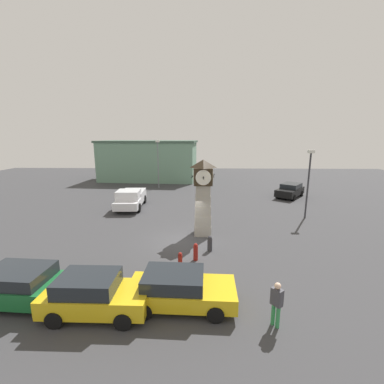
# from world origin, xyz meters

# --- Properties ---
(ground_plane) EXTENTS (77.53, 77.53, 0.00)m
(ground_plane) POSITION_xyz_m (0.00, 0.00, 0.00)
(ground_plane) COLOR #38383A
(clock_tower) EXTENTS (1.59, 1.62, 5.21)m
(clock_tower) POSITION_xyz_m (1.29, 1.17, 2.76)
(clock_tower) COLOR #A19C92
(clock_tower) RESTS_ON ground_plane
(bollard_near_tower) EXTENTS (0.22, 0.22, 0.95)m
(bollard_near_tower) POSITION_xyz_m (0.06, -3.79, 0.48)
(bollard_near_tower) COLOR maroon
(bollard_near_tower) RESTS_ON ground_plane
(bollard_mid_row) EXTENTS (0.25, 0.25, 0.97)m
(bollard_mid_row) POSITION_xyz_m (0.84, -2.71, 0.49)
(bollard_mid_row) COLOR maroon
(bollard_mid_row) RESTS_ON ground_plane
(bollard_far_row) EXTENTS (0.29, 0.29, 0.95)m
(bollard_far_row) POSITION_xyz_m (1.67, -1.55, 0.48)
(bollard_far_row) COLOR #333338
(bollard_far_row) RESTS_ON ground_plane
(car_navy_sedan) EXTENTS (4.57, 2.29, 1.48)m
(car_navy_sedan) POSITION_xyz_m (-6.09, -6.57, 0.76)
(car_navy_sedan) COLOR #19602D
(car_navy_sedan) RESTS_ON ground_plane
(car_near_tower) EXTENTS (3.98, 1.93, 1.57)m
(car_near_tower) POSITION_xyz_m (-2.98, -7.14, 0.80)
(car_near_tower) COLOR gold
(car_near_tower) RESTS_ON ground_plane
(car_by_building) EXTENTS (4.36, 2.14, 1.43)m
(car_by_building) POSITION_xyz_m (0.23, -6.60, 0.74)
(car_by_building) COLOR gold
(car_by_building) RESTS_ON ground_plane
(car_far_lot) EXTENTS (4.12, 4.53, 1.52)m
(car_far_lot) POSITION_xyz_m (11.30, 12.64, 0.78)
(car_far_lot) COLOR black
(car_far_lot) RESTS_ON ground_plane
(pickup_truck) EXTENTS (2.50, 5.47, 1.85)m
(pickup_truck) POSITION_xyz_m (-5.48, 7.92, 0.93)
(pickup_truck) COLOR silver
(pickup_truck) RESTS_ON ground_plane
(pedestrian_near_bench) EXTENTS (0.44, 0.46, 1.72)m
(pedestrian_near_bench) POSITION_xyz_m (3.76, -7.69, 0.98)
(pedestrian_near_bench) COLOR #338C4C
(pedestrian_near_bench) RESTS_ON ground_plane
(street_lamp_near_road) EXTENTS (0.50, 0.24, 5.63)m
(street_lamp_near_road) POSITION_xyz_m (9.97, 5.08, 3.30)
(street_lamp_near_road) COLOR #333338
(street_lamp_near_road) RESTS_ON ground_plane
(street_lamp_far_side) EXTENTS (0.50, 0.24, 6.19)m
(street_lamp_far_side) POSITION_xyz_m (-4.25, 17.41, 3.59)
(street_lamp_far_side) COLOR slate
(street_lamp_far_side) RESTS_ON ground_plane
(warehouse_blue_far) EXTENTS (15.12, 8.40, 6.07)m
(warehouse_blue_far) POSITION_xyz_m (-6.69, 24.15, 3.04)
(warehouse_blue_far) COLOR gray
(warehouse_blue_far) RESTS_ON ground_plane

